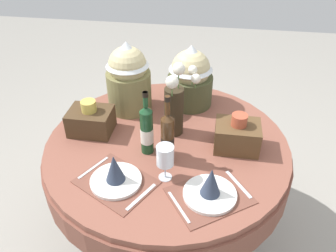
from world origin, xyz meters
TOP-DOWN VIEW (x-y plane):
  - ground at (0.00, 0.00)m, footprint 8.00×8.00m
  - dining_table at (0.00, 0.00)m, footprint 1.33×1.33m
  - place_setting_left at (-0.19, -0.34)m, footprint 0.42×0.39m
  - place_setting_right at (0.25, -0.36)m, footprint 0.43×0.41m
  - flower_vase at (0.03, 0.09)m, footprint 0.18×0.19m
  - wine_bottle_left at (0.03, -0.15)m, footprint 0.07×0.07m
  - wine_bottle_right at (-0.09, -0.09)m, footprint 0.07×0.07m
  - wine_glass_right at (0.03, -0.27)m, footprint 0.08×0.08m
  - gift_tub_back_left at (-0.28, 0.30)m, footprint 0.26×0.26m
  - gift_tub_back_centre at (0.08, 0.41)m, footprint 0.28×0.28m
  - woven_basket_side_left at (-0.43, 0.03)m, footprint 0.23×0.18m
  - woven_basket_side_right at (0.36, 0.01)m, footprint 0.23×0.18m

SIDE VIEW (x-z plane):
  - ground at x=0.00m, z-range 0.00..0.00m
  - dining_table at x=0.00m, z-range 0.25..1.01m
  - place_setting_left at x=-0.19m, z-range 0.73..0.89m
  - place_setting_right at x=0.25m, z-range 0.73..0.89m
  - woven_basket_side_left at x=-0.43m, z-range 0.74..0.93m
  - woven_basket_side_right at x=0.36m, z-range 0.74..0.94m
  - wine_glass_right at x=0.03m, z-range 0.80..0.99m
  - wine_bottle_right at x=-0.09m, z-range 0.72..1.08m
  - wine_bottle_left at x=0.03m, z-range 0.72..1.09m
  - flower_vase at x=0.03m, z-range 0.74..1.16m
  - gift_tub_back_centre at x=0.08m, z-range 0.77..1.16m
  - gift_tub_back_left at x=-0.28m, z-range 0.78..1.21m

